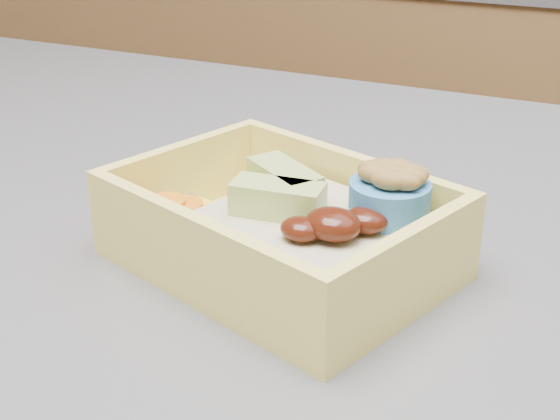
% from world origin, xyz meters
% --- Properties ---
extents(bento_box, '(0.20, 0.17, 0.06)m').
position_xyz_m(bento_box, '(0.21, -0.04, 0.94)').
color(bento_box, '#EDD962').
rests_on(bento_box, island).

